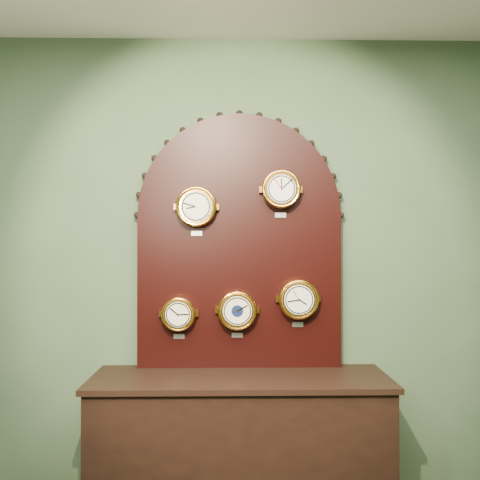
{
  "coord_description": "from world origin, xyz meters",
  "views": [
    {
      "loc": [
        -0.05,
        -0.61,
        1.56
      ],
      "look_at": [
        0.0,
        2.25,
        1.58
      ],
      "focal_mm": 38.54,
      "sensor_mm": 36.0,
      "label": 1
    }
  ],
  "objects_px": {
    "arabic_clock": "(281,189)",
    "roman_clock": "(196,207)",
    "hygrometer": "(179,314)",
    "tide_clock": "(298,299)",
    "shop_counter": "(240,454)",
    "display_board": "(239,233)",
    "barometer": "(237,310)"
  },
  "relations": [
    {
      "from": "arabic_clock",
      "to": "roman_clock",
      "type": "bearing_deg",
      "value": -179.97
    },
    {
      "from": "arabic_clock",
      "to": "hygrometer",
      "type": "bearing_deg",
      "value": 179.93
    },
    {
      "from": "hygrometer",
      "to": "tide_clock",
      "type": "xyz_separation_m",
      "value": [
        0.7,
        -0.0,
        0.08
      ]
    },
    {
      "from": "shop_counter",
      "to": "roman_clock",
      "type": "height_order",
      "value": "roman_clock"
    },
    {
      "from": "display_board",
      "to": "barometer",
      "type": "bearing_deg",
      "value": -101.35
    },
    {
      "from": "shop_counter",
      "to": "hygrometer",
      "type": "xyz_separation_m",
      "value": [
        -0.35,
        0.15,
        0.75
      ]
    },
    {
      "from": "roman_clock",
      "to": "tide_clock",
      "type": "relative_size",
      "value": 1.01
    },
    {
      "from": "shop_counter",
      "to": "hygrometer",
      "type": "relative_size",
      "value": 6.41
    },
    {
      "from": "arabic_clock",
      "to": "tide_clock",
      "type": "distance_m",
      "value": 0.65
    },
    {
      "from": "roman_clock",
      "to": "hygrometer",
      "type": "relative_size",
      "value": 1.14
    },
    {
      "from": "roman_clock",
      "to": "barometer",
      "type": "height_order",
      "value": "roman_clock"
    },
    {
      "from": "roman_clock",
      "to": "hygrometer",
      "type": "xyz_separation_m",
      "value": [
        -0.1,
        0.0,
        -0.62
      ]
    },
    {
      "from": "display_board",
      "to": "barometer",
      "type": "xyz_separation_m",
      "value": [
        -0.01,
        -0.07,
        -0.45
      ]
    },
    {
      "from": "tide_clock",
      "to": "barometer",
      "type": "bearing_deg",
      "value": -180.0
    },
    {
      "from": "shop_counter",
      "to": "barometer",
      "type": "bearing_deg",
      "value": 94.99
    },
    {
      "from": "roman_clock",
      "to": "tide_clock",
      "type": "bearing_deg",
      "value": 0.0
    },
    {
      "from": "roman_clock",
      "to": "hygrometer",
      "type": "distance_m",
      "value": 0.63
    },
    {
      "from": "arabic_clock",
      "to": "tide_clock",
      "type": "relative_size",
      "value": 0.97
    },
    {
      "from": "shop_counter",
      "to": "tide_clock",
      "type": "distance_m",
      "value": 0.92
    },
    {
      "from": "barometer",
      "to": "roman_clock",
      "type": "bearing_deg",
      "value": -179.99
    },
    {
      "from": "shop_counter",
      "to": "display_board",
      "type": "distance_m",
      "value": 1.25
    },
    {
      "from": "shop_counter",
      "to": "arabic_clock",
      "type": "relative_size",
      "value": 5.83
    },
    {
      "from": "barometer",
      "to": "arabic_clock",
      "type": "bearing_deg",
      "value": 0.05
    },
    {
      "from": "hygrometer",
      "to": "display_board",
      "type": "bearing_deg",
      "value": 10.53
    },
    {
      "from": "shop_counter",
      "to": "tide_clock",
      "type": "height_order",
      "value": "tide_clock"
    },
    {
      "from": "display_board",
      "to": "arabic_clock",
      "type": "distance_m",
      "value": 0.35
    },
    {
      "from": "display_board",
      "to": "hygrometer",
      "type": "xyz_separation_m",
      "value": [
        -0.35,
        -0.07,
        -0.47
      ]
    },
    {
      "from": "shop_counter",
      "to": "display_board",
      "type": "bearing_deg",
      "value": 90.0
    },
    {
      "from": "arabic_clock",
      "to": "barometer",
      "type": "height_order",
      "value": "arabic_clock"
    },
    {
      "from": "roman_clock",
      "to": "hygrometer",
      "type": "height_order",
      "value": "roman_clock"
    },
    {
      "from": "hygrometer",
      "to": "tide_clock",
      "type": "height_order",
      "value": "tide_clock"
    },
    {
      "from": "hygrometer",
      "to": "barometer",
      "type": "bearing_deg",
      "value": -0.15
    }
  ]
}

